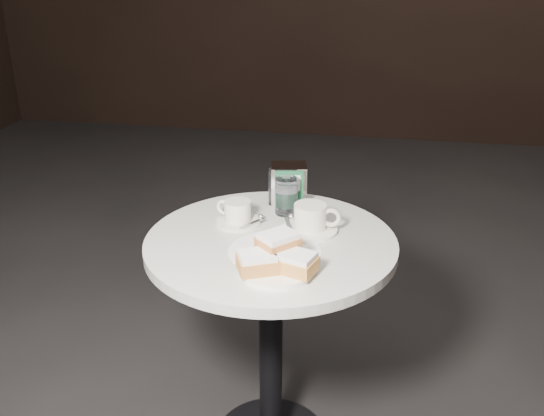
{
  "coord_description": "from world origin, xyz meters",
  "views": [
    {
      "loc": [
        0.27,
        -1.48,
        1.49
      ],
      "look_at": [
        0.0,
        0.02,
        0.83
      ],
      "focal_mm": 40.0,
      "sensor_mm": 36.0,
      "label": 1
    }
  ],
  "objects_px": {
    "water_glass_left": "(279,187)",
    "napkin_dispenser": "(289,184)",
    "coffee_cup_right": "(311,220)",
    "water_glass_right": "(286,196)",
    "beignet_plate": "(277,260)",
    "cafe_table": "(271,300)",
    "coffee_cup_left": "(237,214)"
  },
  "relations": [
    {
      "from": "water_glass_left",
      "to": "napkin_dispenser",
      "type": "distance_m",
      "value": 0.03
    },
    {
      "from": "coffee_cup_right",
      "to": "water_glass_right",
      "type": "bearing_deg",
      "value": 125.74
    },
    {
      "from": "coffee_cup_right",
      "to": "napkin_dispenser",
      "type": "bearing_deg",
      "value": 114.17
    },
    {
      "from": "beignet_plate",
      "to": "water_glass_left",
      "type": "relative_size",
      "value": 1.89
    },
    {
      "from": "coffee_cup_right",
      "to": "cafe_table",
      "type": "bearing_deg",
      "value": -147.9
    },
    {
      "from": "cafe_table",
      "to": "coffee_cup_right",
      "type": "xyz_separation_m",
      "value": [
        0.1,
        0.07,
        0.23
      ]
    },
    {
      "from": "coffee_cup_left",
      "to": "coffee_cup_right",
      "type": "bearing_deg",
      "value": 15.43
    },
    {
      "from": "coffee_cup_left",
      "to": "water_glass_left",
      "type": "xyz_separation_m",
      "value": [
        0.1,
        0.17,
        0.02
      ]
    },
    {
      "from": "water_glass_left",
      "to": "coffee_cup_right",
      "type": "bearing_deg",
      "value": -56.75
    },
    {
      "from": "coffee_cup_right",
      "to": "napkin_dispenser",
      "type": "distance_m",
      "value": 0.21
    },
    {
      "from": "beignet_plate",
      "to": "napkin_dispenser",
      "type": "bearing_deg",
      "value": 95.11
    },
    {
      "from": "coffee_cup_right",
      "to": "water_glass_left",
      "type": "height_order",
      "value": "water_glass_left"
    },
    {
      "from": "cafe_table",
      "to": "napkin_dispenser",
      "type": "bearing_deg",
      "value": 87.97
    },
    {
      "from": "coffee_cup_left",
      "to": "coffee_cup_right",
      "type": "height_order",
      "value": "coffee_cup_right"
    },
    {
      "from": "cafe_table",
      "to": "water_glass_left",
      "type": "xyz_separation_m",
      "value": [
        -0.02,
        0.25,
        0.25
      ]
    },
    {
      "from": "cafe_table",
      "to": "beignet_plate",
      "type": "bearing_deg",
      "value": -74.9
    },
    {
      "from": "water_glass_left",
      "to": "water_glass_right",
      "type": "height_order",
      "value": "same"
    },
    {
      "from": "beignet_plate",
      "to": "coffee_cup_right",
      "type": "distance_m",
      "value": 0.25
    },
    {
      "from": "napkin_dispenser",
      "to": "coffee_cup_right",
      "type": "bearing_deg",
      "value": -74.86
    },
    {
      "from": "water_glass_left",
      "to": "cafe_table",
      "type": "bearing_deg",
      "value": -85.75
    },
    {
      "from": "beignet_plate",
      "to": "water_glass_left",
      "type": "height_order",
      "value": "water_glass_left"
    },
    {
      "from": "beignet_plate",
      "to": "coffee_cup_left",
      "type": "distance_m",
      "value": 0.31
    },
    {
      "from": "cafe_table",
      "to": "coffee_cup_right",
      "type": "bearing_deg",
      "value": 33.76
    },
    {
      "from": "beignet_plate",
      "to": "water_glass_right",
      "type": "relative_size",
      "value": 1.9
    },
    {
      "from": "water_glass_left",
      "to": "water_glass_right",
      "type": "relative_size",
      "value": 1.01
    },
    {
      "from": "beignet_plate",
      "to": "water_glass_left",
      "type": "xyz_separation_m",
      "value": [
        -0.07,
        0.43,
        0.02
      ]
    },
    {
      "from": "water_glass_left",
      "to": "napkin_dispenser",
      "type": "bearing_deg",
      "value": 15.13
    },
    {
      "from": "coffee_cup_left",
      "to": "cafe_table",
      "type": "bearing_deg",
      "value": -16.77
    },
    {
      "from": "beignet_plate",
      "to": "napkin_dispenser",
      "type": "relative_size",
      "value": 1.68
    },
    {
      "from": "cafe_table",
      "to": "coffee_cup_right",
      "type": "height_order",
      "value": "coffee_cup_right"
    },
    {
      "from": "coffee_cup_left",
      "to": "coffee_cup_right",
      "type": "relative_size",
      "value": 1.0
    },
    {
      "from": "coffee_cup_right",
      "to": "water_glass_left",
      "type": "xyz_separation_m",
      "value": [
        -0.12,
        0.18,
        0.02
      ]
    }
  ]
}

